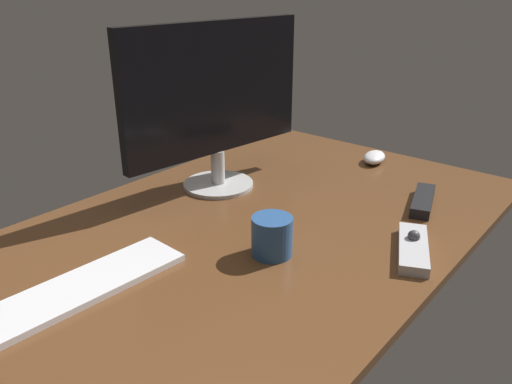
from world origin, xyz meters
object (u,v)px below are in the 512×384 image
keyboard (85,286)px  media_remote (413,248)px  computer_mouse (374,157)px  monitor (216,98)px  tv_remote (423,201)px  coffee_mug (272,236)px

keyboard → media_remote: (50.16, -40.26, 0.58)cm
keyboard → computer_mouse: size_ratio=3.56×
computer_mouse → media_remote: (-44.23, -31.93, -0.39)cm
monitor → keyboard: size_ratio=1.44×
monitor → tv_remote: monitor is taller
computer_mouse → coffee_mug: 63.88cm
keyboard → coffee_mug: 36.48cm
media_remote → tv_remote: (23.57, 7.90, 0.07)cm
computer_mouse → coffee_mug: (-63.05, -10.01, 2.50)cm
tv_remote → coffee_mug: bearing=144.1°
media_remote → coffee_mug: size_ratio=2.33×
media_remote → keyboard: bearing=116.4°
coffee_mug → computer_mouse: bearing=9.0°
monitor → keyboard: monitor is taller
monitor → tv_remote: 57.38cm
coffee_mug → keyboard: bearing=149.7°
keyboard → computer_mouse: 94.76cm
monitor → computer_mouse: (43.78, -23.30, -22.44)cm
media_remote → computer_mouse: bearing=10.9°
keyboard → coffee_mug: size_ratio=4.47×
monitor → computer_mouse: bearing=-21.3°
keyboard → tv_remote: tv_remote is taller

